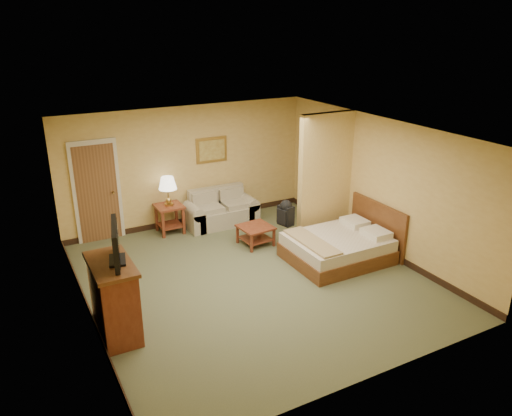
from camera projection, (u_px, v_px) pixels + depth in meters
floor at (252, 279)px, 8.76m from camera, size 6.00×6.00×0.00m
ceiling at (252, 133)px, 7.84m from camera, size 6.00×6.00×0.00m
back_wall at (187, 166)px, 10.78m from camera, size 5.50×0.02×2.60m
left_wall at (81, 242)px, 7.09m from camera, size 0.02×6.00×2.60m
right_wall at (379, 185)px, 9.52m from camera, size 0.02×6.00×2.60m
partition at (325, 177)px, 10.02m from camera, size 1.20×0.15×2.60m
door at (97, 192)px, 9.98m from camera, size 0.94×0.16×2.10m
baseboard at (190, 219)px, 11.21m from camera, size 5.50×0.02×0.12m
loveseat at (221, 213)px, 11.04m from camera, size 1.58×0.73×0.80m
side_table at (170, 215)px, 10.55m from camera, size 0.56×0.56×0.61m
table_lamp at (168, 184)px, 10.31m from camera, size 0.38×0.38×0.62m
coffee_table at (256, 231)px, 10.00m from camera, size 0.67×0.67×0.40m
wall_picture at (212, 150)px, 10.90m from camera, size 0.72×0.04×0.56m
dresser at (114, 299)px, 7.03m from camera, size 0.56×1.07×1.14m
tv at (116, 244)px, 6.79m from camera, size 0.30×0.87×0.54m
bed at (340, 246)px, 9.39m from camera, size 1.88×1.52×0.98m
backpack at (286, 212)px, 9.73m from camera, size 0.27×0.34×0.51m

